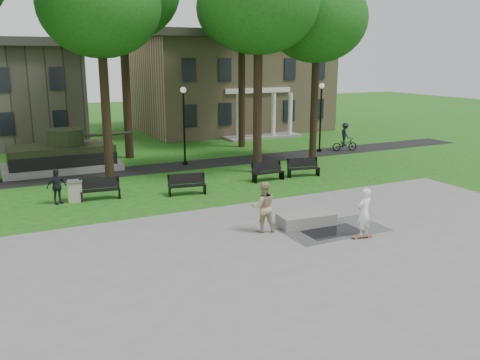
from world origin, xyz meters
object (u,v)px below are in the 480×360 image
object	(u,v)px
skateboarder	(364,212)
cyclist	(345,139)
friend_watching	(263,207)
trash_bin	(75,191)
concrete_block	(306,219)
park_bench_0	(100,188)

from	to	relation	value
skateboarder	cyclist	distance (m)	17.86
friend_watching	trash_bin	size ratio (longest dim) A/B	2.01
concrete_block	friend_watching	bearing A→B (deg)	177.32
friend_watching	concrete_block	bearing A→B (deg)	-168.05
concrete_block	cyclist	distance (m)	17.04
concrete_block	park_bench_0	world-z (taller)	park_bench_0
friend_watching	cyclist	world-z (taller)	cyclist
skateboarder	cyclist	bearing A→B (deg)	-136.76
skateboarder	cyclist	size ratio (longest dim) A/B	0.90
park_bench_0	trash_bin	world-z (taller)	park_bench_0
cyclist	friend_watching	bearing A→B (deg)	148.43
concrete_block	trash_bin	world-z (taller)	trash_bin
concrete_block	cyclist	size ratio (longest dim) A/B	1.09
trash_bin	skateboarder	bearing A→B (deg)	-47.87
skateboarder	concrete_block	bearing A→B (deg)	-71.17
concrete_block	friend_watching	size ratio (longest dim) A/B	1.14
concrete_block	trash_bin	distance (m)	10.73
trash_bin	concrete_block	bearing A→B (deg)	-45.27
concrete_block	skateboarder	size ratio (longest dim) A/B	1.21
friend_watching	park_bench_0	distance (m)	8.70
park_bench_0	friend_watching	bearing A→B (deg)	-51.60
skateboarder	cyclist	xyz separation A→B (m)	(10.38, 14.53, -0.10)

